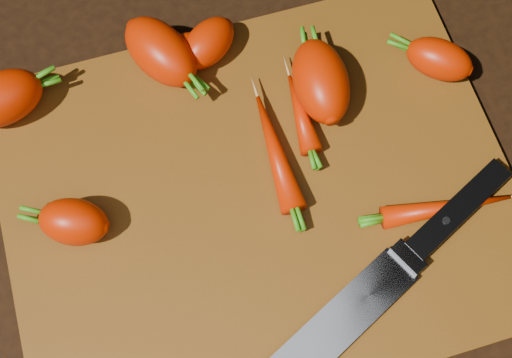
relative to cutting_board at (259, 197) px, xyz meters
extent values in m
cube|color=black|center=(0.00, 0.00, -0.01)|extent=(2.00, 2.00, 0.01)
cube|color=brown|center=(0.00, 0.00, 0.00)|extent=(0.50, 0.40, 0.01)
ellipsoid|color=#C31F00|center=(-0.22, 0.16, 0.03)|extent=(0.09, 0.07, 0.05)
ellipsoid|color=#C31F00|center=(-0.18, 0.02, 0.03)|extent=(0.08, 0.07, 0.04)
ellipsoid|color=#C31F00|center=(-0.05, 0.17, 0.03)|extent=(0.09, 0.11, 0.05)
ellipsoid|color=#C31F00|center=(0.09, 0.09, 0.03)|extent=(0.06, 0.10, 0.06)
ellipsoid|color=#C31F00|center=(0.00, 0.17, 0.03)|extent=(0.08, 0.07, 0.04)
ellipsoid|color=#C31F00|center=(-0.04, 0.17, 0.02)|extent=(0.07, 0.06, 0.04)
ellipsoid|color=#C31F00|center=(0.22, 0.08, 0.03)|extent=(0.08, 0.08, 0.04)
ellipsoid|color=#C31F00|center=(0.03, 0.03, 0.02)|extent=(0.03, 0.13, 0.03)
ellipsoid|color=#C31F00|center=(0.17, -0.07, 0.02)|extent=(0.13, 0.04, 0.02)
ellipsoid|color=#C31F00|center=(0.06, 0.07, 0.02)|extent=(0.03, 0.09, 0.02)
cube|color=gray|center=(0.01, -0.15, 0.02)|extent=(0.03, 0.04, 0.02)
cube|color=black|center=(0.08, -0.12, 0.02)|extent=(0.13, 0.08, 0.02)
cylinder|color=#B2B2B7|center=(0.06, -0.13, 0.02)|extent=(0.01, 0.01, 0.00)
camera|label=1|loc=(-0.07, -0.24, 0.67)|focal=50.00mm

